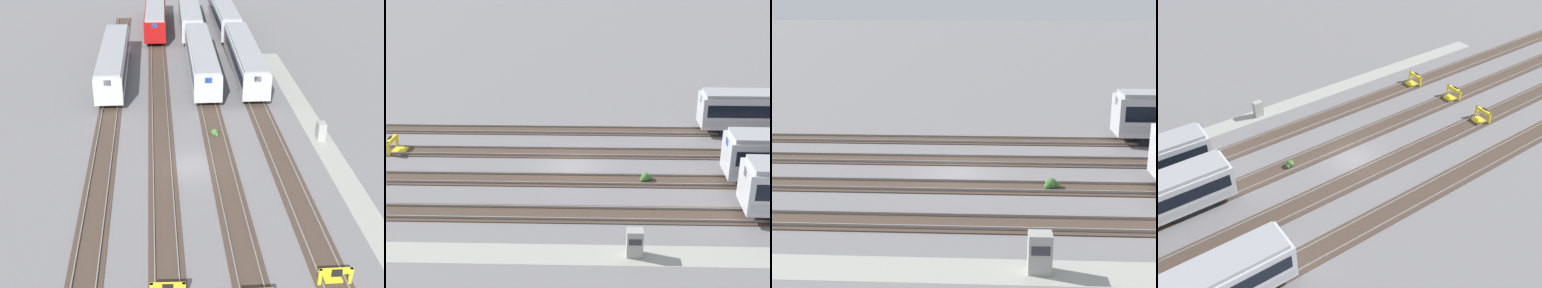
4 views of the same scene
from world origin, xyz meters
The scene contains 9 objects.
ground_plane centered at (0.00, 0.00, 0.00)m, with size 400.00×400.00×0.00m, color slate.
service_walkway centered at (0.00, -11.65, 0.00)m, with size 54.00×2.00×0.01m, color #9E9E93.
rail_track_nearest centered at (0.00, -7.28, 0.04)m, with size 90.00×2.23×0.21m.
rail_track_near_inner centered at (0.00, -2.43, 0.04)m, with size 90.00×2.24×0.21m.
rail_track_middle centered at (0.00, 2.43, 0.04)m, with size 90.00×2.24×0.21m.
rail_track_far_inner centered at (0.00, 7.28, 0.04)m, with size 90.00×2.23×0.21m.
bumper_stop_middle_track centered at (-14.27, 2.42, 0.51)m, with size 1.37×2.01×1.22m.
electrical_cabinet centered at (3.86, -11.58, 0.80)m, with size 0.90×0.73×1.60m.
weed_clump centered at (5.33, -2.37, 0.24)m, with size 0.92×0.70×0.64m.
Camera 2 is at (1.40, -36.67, 17.18)m, focal length 50.00 mm.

